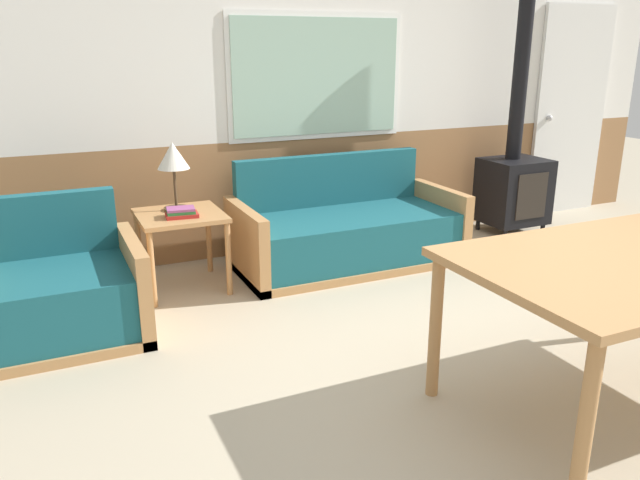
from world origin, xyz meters
The scene contains 9 objects.
ground_plane centered at (0.00, 0.00, 0.00)m, with size 16.00×16.00×0.00m, color #B2A58C.
wall_back centered at (0.00, 2.63, 1.35)m, with size 7.20×0.09×2.70m.
couch centered at (-0.03, 2.03, 0.25)m, with size 1.75×0.82×0.82m.
armchair centered at (-2.14, 1.57, 0.25)m, with size 0.93×0.79×0.80m.
side_table centered at (-1.32, 2.05, 0.46)m, with size 0.57×0.57×0.55m.
table_lamp centered at (-1.32, 2.15, 0.91)m, with size 0.22×0.22×0.48m.
book_stack centered at (-1.33, 1.95, 0.58)m, with size 0.23×0.18×0.06m.
wood_stove centered at (1.74, 2.19, 0.60)m, with size 0.55×0.48×2.48m.
entry_door centered at (2.74, 2.57, 1.01)m, with size 0.88×0.09×2.03m.
Camera 1 is at (-2.17, -2.12, 1.65)m, focal length 35.00 mm.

